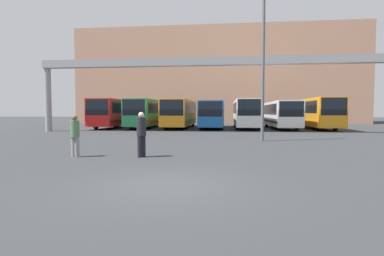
{
  "coord_description": "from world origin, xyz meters",
  "views": [
    {
      "loc": [
        1.47,
        -7.42,
        1.87
      ],
      "look_at": [
        -1.75,
        21.18,
        0.3
      ],
      "focal_mm": 28.0,
      "sensor_mm": 36.0,
      "label": 1
    }
  ],
  "objects_px": {
    "bus_slot_0": "(116,112)",
    "bus_slot_6": "(314,112)",
    "pedestrian_mid_right": "(75,135)",
    "bus_slot_4": "(246,112)",
    "bus_slot_5": "(280,113)",
    "pedestrian_near_right": "(141,133)",
    "bus_slot_1": "(149,112)",
    "bus_slot_3": "(213,113)",
    "lamp_post": "(263,63)",
    "bus_slot_2": "(180,112)"
  },
  "relations": [
    {
      "from": "bus_slot_6",
      "to": "pedestrian_near_right",
      "type": "distance_m",
      "value": 26.39
    },
    {
      "from": "bus_slot_0",
      "to": "bus_slot_5",
      "type": "bearing_deg",
      "value": 1.79
    },
    {
      "from": "lamp_post",
      "to": "bus_slot_0",
      "type": "bearing_deg",
      "value": 136.72
    },
    {
      "from": "bus_slot_0",
      "to": "bus_slot_1",
      "type": "bearing_deg",
      "value": 10.6
    },
    {
      "from": "bus_slot_1",
      "to": "bus_slot_4",
      "type": "xyz_separation_m",
      "value": [
        11.3,
        0.4,
        -0.02
      ]
    },
    {
      "from": "bus_slot_0",
      "to": "pedestrian_mid_right",
      "type": "relative_size",
      "value": 5.92
    },
    {
      "from": "bus_slot_5",
      "to": "pedestrian_near_right",
      "type": "bearing_deg",
      "value": -113.05
    },
    {
      "from": "pedestrian_near_right",
      "to": "bus_slot_6",
      "type": "bearing_deg",
      "value": -178.46
    },
    {
      "from": "bus_slot_0",
      "to": "bus_slot_5",
      "type": "relative_size",
      "value": 0.9
    },
    {
      "from": "bus_slot_0",
      "to": "pedestrian_mid_right",
      "type": "bearing_deg",
      "value": -73.32
    },
    {
      "from": "bus_slot_6",
      "to": "bus_slot_1",
      "type": "bearing_deg",
      "value": -178.98
    },
    {
      "from": "bus_slot_2",
      "to": "bus_slot_6",
      "type": "distance_m",
      "value": 15.08
    },
    {
      "from": "bus_slot_6",
      "to": "bus_slot_2",
      "type": "bearing_deg",
      "value": -178.78
    },
    {
      "from": "bus_slot_1",
      "to": "pedestrian_near_right",
      "type": "height_order",
      "value": "bus_slot_1"
    },
    {
      "from": "bus_slot_0",
      "to": "bus_slot_6",
      "type": "distance_m",
      "value": 22.63
    },
    {
      "from": "bus_slot_4",
      "to": "bus_slot_5",
      "type": "relative_size",
      "value": 1.09
    },
    {
      "from": "bus_slot_6",
      "to": "lamp_post",
      "type": "xyz_separation_m",
      "value": [
        -7.5,
        -15.26,
        3.08
      ]
    },
    {
      "from": "bus_slot_1",
      "to": "bus_slot_4",
      "type": "distance_m",
      "value": 11.31
    },
    {
      "from": "bus_slot_2",
      "to": "bus_slot_3",
      "type": "distance_m",
      "value": 3.8
    },
    {
      "from": "pedestrian_mid_right",
      "to": "bus_slot_2",
      "type": "bearing_deg",
      "value": -85.9
    },
    {
      "from": "pedestrian_mid_right",
      "to": "bus_slot_5",
      "type": "bearing_deg",
      "value": -111.97
    },
    {
      "from": "bus_slot_3",
      "to": "pedestrian_near_right",
      "type": "bearing_deg",
      "value": -95.12
    },
    {
      "from": "pedestrian_mid_right",
      "to": "bus_slot_0",
      "type": "bearing_deg",
      "value": -66.87
    },
    {
      "from": "bus_slot_0",
      "to": "pedestrian_mid_right",
      "type": "height_order",
      "value": "bus_slot_0"
    },
    {
      "from": "bus_slot_3",
      "to": "bus_slot_5",
      "type": "distance_m",
      "value": 7.54
    },
    {
      "from": "bus_slot_1",
      "to": "bus_slot_4",
      "type": "bearing_deg",
      "value": 2.03
    },
    {
      "from": "bus_slot_4",
      "to": "bus_slot_5",
      "type": "bearing_deg",
      "value": -7.78
    },
    {
      "from": "bus_slot_1",
      "to": "pedestrian_mid_right",
      "type": "xyz_separation_m",
      "value": [
        2.83,
        -22.73,
        -0.93
      ]
    },
    {
      "from": "bus_slot_1",
      "to": "pedestrian_mid_right",
      "type": "distance_m",
      "value": 22.93
    },
    {
      "from": "bus_slot_2",
      "to": "bus_slot_6",
      "type": "xyz_separation_m",
      "value": [
        15.07,
        0.32,
        0.06
      ]
    },
    {
      "from": "bus_slot_3",
      "to": "pedestrian_near_right",
      "type": "xyz_separation_m",
      "value": [
        -1.97,
        -21.98,
        -0.73
      ]
    },
    {
      "from": "bus_slot_3",
      "to": "pedestrian_mid_right",
      "type": "distance_m",
      "value": 22.76
    },
    {
      "from": "bus_slot_4",
      "to": "lamp_post",
      "type": "distance_m",
      "value": 15.65
    },
    {
      "from": "bus_slot_2",
      "to": "bus_slot_3",
      "type": "xyz_separation_m",
      "value": [
        3.77,
        -0.49,
        -0.11
      ]
    },
    {
      "from": "bus_slot_2",
      "to": "lamp_post",
      "type": "height_order",
      "value": "lamp_post"
    },
    {
      "from": "bus_slot_5",
      "to": "bus_slot_6",
      "type": "xyz_separation_m",
      "value": [
        3.77,
        0.45,
        0.17
      ]
    },
    {
      "from": "bus_slot_4",
      "to": "bus_slot_2",
      "type": "bearing_deg",
      "value": -177.06
    },
    {
      "from": "bus_slot_2",
      "to": "pedestrian_near_right",
      "type": "relative_size",
      "value": 6.29
    },
    {
      "from": "pedestrian_mid_right",
      "to": "bus_slot_4",
      "type": "bearing_deg",
      "value": -103.66
    },
    {
      "from": "bus_slot_0",
      "to": "bus_slot_6",
      "type": "bearing_deg",
      "value": 2.63
    },
    {
      "from": "bus_slot_0",
      "to": "bus_slot_5",
      "type": "xyz_separation_m",
      "value": [
        18.84,
        0.59,
        -0.15
      ]
    },
    {
      "from": "bus_slot_1",
      "to": "pedestrian_mid_right",
      "type": "height_order",
      "value": "bus_slot_1"
    },
    {
      "from": "bus_slot_6",
      "to": "pedestrian_near_right",
      "type": "relative_size",
      "value": 6.64
    },
    {
      "from": "bus_slot_1",
      "to": "bus_slot_4",
      "type": "height_order",
      "value": "bus_slot_1"
    },
    {
      "from": "bus_slot_6",
      "to": "pedestrian_mid_right",
      "type": "xyz_separation_m",
      "value": [
        -16.01,
        -23.07,
        -0.97
      ]
    },
    {
      "from": "bus_slot_3",
      "to": "lamp_post",
      "type": "relative_size",
      "value": 1.16
    },
    {
      "from": "bus_slot_4",
      "to": "pedestrian_near_right",
      "type": "distance_m",
      "value": 23.58
    },
    {
      "from": "bus_slot_6",
      "to": "pedestrian_mid_right",
      "type": "distance_m",
      "value": 28.09
    },
    {
      "from": "bus_slot_0",
      "to": "bus_slot_6",
      "type": "height_order",
      "value": "bus_slot_6"
    },
    {
      "from": "bus_slot_6",
      "to": "bus_slot_3",
      "type": "bearing_deg",
      "value": -175.9
    }
  ]
}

